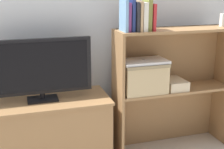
# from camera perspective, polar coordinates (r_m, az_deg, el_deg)

# --- Properties ---
(wall_back) EXTENTS (10.00, 0.05, 2.40)m
(wall_back) POSITION_cam_1_polar(r_m,az_deg,el_deg) (2.54, -2.16, 13.40)
(wall_back) COLOR silver
(wall_back) RESTS_ON ground_plane
(tv_stand) EXTENTS (0.98, 0.44, 0.50)m
(tv_stand) POSITION_cam_1_polar(r_m,az_deg,el_deg) (2.46, -12.18, -10.05)
(tv_stand) COLOR olive
(tv_stand) RESTS_ON ground_plane
(tv) EXTENTS (0.73, 0.14, 0.46)m
(tv) POSITION_cam_1_polar(r_m,az_deg,el_deg) (2.28, -12.91, 1.17)
(tv) COLOR black
(tv) RESTS_ON tv_stand
(bookshelf_lower_tier) EXTENTS (0.95, 0.27, 0.52)m
(bookshelf_lower_tier) POSITION_cam_1_polar(r_m,az_deg,el_deg) (2.68, 10.24, -6.04)
(bookshelf_lower_tier) COLOR olive
(bookshelf_lower_tier) RESTS_ON ground_plane
(bookshelf_upper_tier) EXTENTS (0.95, 0.27, 0.48)m
(bookshelf_upper_tier) POSITION_cam_1_polar(r_m,az_deg,el_deg) (2.54, 10.81, 4.42)
(bookshelf_upper_tier) COLOR olive
(bookshelf_upper_tier) RESTS_ON bookshelf_lower_tier
(book_skyblue) EXTENTS (0.02, 0.15, 0.24)m
(book_skyblue) POSITION_cam_1_polar(r_m,az_deg,el_deg) (2.24, 2.17, 10.96)
(book_skyblue) COLOR #709ECC
(book_skyblue) RESTS_ON bookshelf_upper_tier
(book_plum) EXTENTS (0.02, 0.12, 0.20)m
(book_plum) POSITION_cam_1_polar(r_m,az_deg,el_deg) (2.25, 2.79, 10.46)
(book_plum) COLOR #6B2D66
(book_plum) RESTS_ON bookshelf_upper_tier
(book_navy) EXTENTS (0.02, 0.12, 0.23)m
(book_navy) POSITION_cam_1_polar(r_m,az_deg,el_deg) (2.26, 3.54, 10.78)
(book_navy) COLOR navy
(book_navy) RESTS_ON bookshelf_upper_tier
(book_charcoal) EXTENTS (0.02, 0.15, 0.21)m
(book_charcoal) POSITION_cam_1_polar(r_m,az_deg,el_deg) (2.27, 4.21, 10.52)
(book_charcoal) COLOR #232328
(book_charcoal) RESTS_ON bookshelf_upper_tier
(book_tan) EXTENTS (0.02, 0.16, 0.21)m
(book_tan) POSITION_cam_1_polar(r_m,az_deg,el_deg) (2.28, 4.79, 10.63)
(book_tan) COLOR tan
(book_tan) RESTS_ON bookshelf_upper_tier
(book_ivory) EXTENTS (0.03, 0.15, 0.20)m
(book_ivory) POSITION_cam_1_polar(r_m,az_deg,el_deg) (2.29, 5.55, 10.52)
(book_ivory) COLOR silver
(book_ivory) RESTS_ON bookshelf_upper_tier
(book_olive) EXTENTS (0.03, 0.12, 0.26)m
(book_olive) POSITION_cam_1_polar(r_m,az_deg,el_deg) (2.30, 6.46, 11.17)
(book_olive) COLOR olive
(book_olive) RESTS_ON bookshelf_upper_tier
(book_crimson) EXTENTS (0.02, 0.14, 0.19)m
(book_crimson) POSITION_cam_1_polar(r_m,az_deg,el_deg) (2.32, 7.17, 10.38)
(book_crimson) COLOR #B22328
(book_crimson) RESTS_ON bookshelf_upper_tier
(baby_monitor) EXTENTS (0.05, 0.03, 0.13)m
(baby_monitor) POSITION_cam_1_polar(r_m,az_deg,el_deg) (2.67, 19.72, 9.38)
(baby_monitor) COLOR white
(baby_monitor) RESTS_ON bookshelf_upper_tier
(storage_basket_left) EXTENTS (0.34, 0.24, 0.23)m
(storage_basket_left) POSITION_cam_1_polar(r_m,az_deg,el_deg) (2.40, 5.70, -0.26)
(storage_basket_left) COLOR tan
(storage_basket_left) RESTS_ON bookshelf_lower_tier
(laptop) EXTENTS (0.36, 0.22, 0.02)m
(laptop) POSITION_cam_1_polar(r_m,az_deg,el_deg) (2.37, 5.78, 2.46)
(laptop) COLOR white
(laptop) RESTS_ON storage_basket_left
(magazine_stack) EXTENTS (0.16, 0.23, 0.07)m
(magazine_stack) POSITION_cam_1_polar(r_m,az_deg,el_deg) (2.54, 11.20, -1.68)
(magazine_stack) COLOR beige
(magazine_stack) RESTS_ON bookshelf_lower_tier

